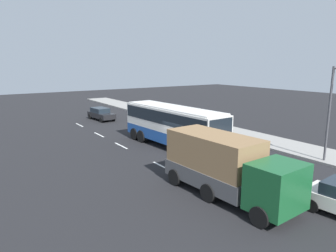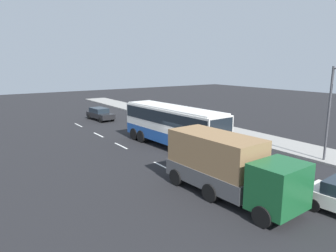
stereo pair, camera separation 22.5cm
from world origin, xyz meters
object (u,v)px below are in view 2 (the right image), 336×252
at_px(cargo_truck, 227,165).
at_px(pedestrian_at_crossing, 217,120).
at_px(pedestrian_near_curb, 225,120).
at_px(coach_bus, 173,123).
at_px(car_yellow_taxi, 156,119).
at_px(street_lamp, 332,107).
at_px(car_black_sedan, 100,114).

distance_m(cargo_truck, pedestrian_at_crossing, 16.51).
xyz_separation_m(cargo_truck, pedestrian_near_curb, (-11.92, 11.69, -0.59)).
height_order(coach_bus, cargo_truck, coach_bus).
relative_size(cargo_truck, car_yellow_taxi, 1.84).
bearing_deg(coach_bus, street_lamp, 32.34).
height_order(coach_bus, car_yellow_taxi, coach_bus).
xyz_separation_m(coach_bus, street_lamp, (9.53, 6.75, 1.83)).
xyz_separation_m(car_yellow_taxi, street_lamp, (18.20, 2.97, 3.22)).
xyz_separation_m(pedestrian_near_curb, street_lamp, (11.91, -1.67, 2.84)).
bearing_deg(car_yellow_taxi, pedestrian_near_curb, 31.83).
bearing_deg(street_lamp, pedestrian_at_crossing, 175.48).
bearing_deg(street_lamp, coach_bus, -144.70).
bearing_deg(cargo_truck, street_lamp, 87.13).
relative_size(pedestrian_near_curb, pedestrian_at_crossing, 1.00).
xyz_separation_m(car_black_sedan, car_yellow_taxi, (7.03, 3.82, -0.04)).
bearing_deg(pedestrian_at_crossing, street_lamp, 9.48).
height_order(pedestrian_near_curb, street_lamp, street_lamp).
relative_size(car_black_sedan, pedestrian_near_curb, 2.69).
bearing_deg(car_yellow_taxi, cargo_truck, -25.75).
bearing_deg(pedestrian_near_curb, car_black_sedan, -87.26).
bearing_deg(street_lamp, cargo_truck, -89.93).
distance_m(car_black_sedan, car_yellow_taxi, 8.00).
xyz_separation_m(cargo_truck, car_yellow_taxi, (-18.21, 7.04, -0.96)).
distance_m(coach_bus, cargo_truck, 10.09).
relative_size(cargo_truck, pedestrian_at_crossing, 4.61).
bearing_deg(cargo_truck, pedestrian_near_curb, 132.62).
xyz_separation_m(cargo_truck, pedestrian_at_crossing, (-12.31, 10.99, -0.59)).
bearing_deg(pedestrian_at_crossing, car_black_sedan, -135.02).
xyz_separation_m(car_black_sedan, pedestrian_at_crossing, (12.93, 7.76, 0.33)).
bearing_deg(car_yellow_taxi, car_black_sedan, -156.11).
height_order(car_black_sedan, pedestrian_near_curb, pedestrian_near_curb).
bearing_deg(coach_bus, pedestrian_at_crossing, 106.76).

